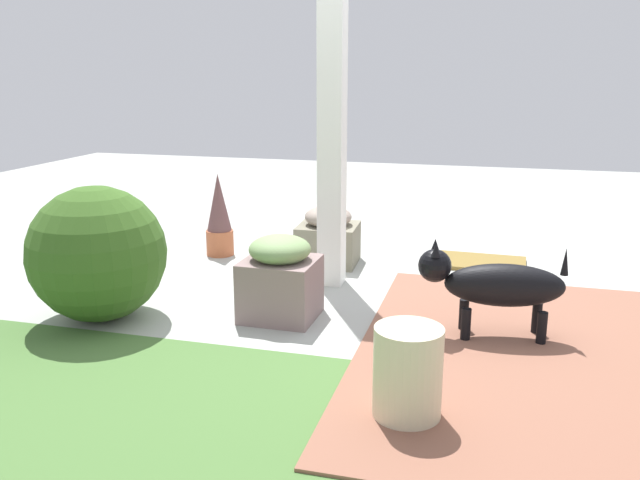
{
  "coord_description": "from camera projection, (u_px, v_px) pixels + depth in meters",
  "views": [
    {
      "loc": [
        -0.65,
        3.93,
        1.38
      ],
      "look_at": [
        0.34,
        0.29,
        0.41
      ],
      "focal_mm": 37.2,
      "sensor_mm": 36.0,
      "label": 1
    }
  ],
  "objects": [
    {
      "name": "brick_path",
      "position": [
        544.0,
        360.0,
        3.23
      ],
      "size": [
        1.8,
        2.4,
        0.02
      ],
      "primitive_type": "cube",
      "color": "brown",
      "rests_on": "ground"
    },
    {
      "name": "doormat",
      "position": [
        479.0,
        262.0,
        4.83
      ],
      "size": [
        0.67,
        0.44,
        0.03
      ],
      "primitive_type": "cube",
      "rotation": [
        0.0,
        0.0,
        -0.03
      ],
      "color": "olive",
      "rests_on": "ground"
    },
    {
      "name": "terracotta_pot_spiky",
      "position": [
        219.0,
        217.0,
        5.02
      ],
      "size": [
        0.21,
        0.21,
        0.63
      ],
      "color": "#B55D3A",
      "rests_on": "ground"
    },
    {
      "name": "ceramic_urn",
      "position": [
        408.0,
        374.0,
        2.66
      ],
      "size": [
        0.28,
        0.28,
        0.39
      ],
      "primitive_type": "cylinder",
      "color": "beige",
      "rests_on": "ground"
    },
    {
      "name": "round_shrub",
      "position": [
        97.0,
        254.0,
        3.7
      ],
      "size": [
        0.77,
        0.77,
        0.77
      ],
      "primitive_type": "sphere",
      "color": "#355A1E",
      "rests_on": "ground"
    },
    {
      "name": "porch_pillar",
      "position": [
        332.0,
        132.0,
        4.17
      ],
      "size": [
        0.16,
        0.16,
        2.0
      ],
      "primitive_type": "cube",
      "color": "white",
      "rests_on": "ground"
    },
    {
      "name": "stone_planter_mid",
      "position": [
        280.0,
        278.0,
        3.75
      ],
      "size": [
        0.42,
        0.39,
        0.48
      ],
      "color": "gray",
      "rests_on": "ground"
    },
    {
      "name": "stone_planter_nearest",
      "position": [
        328.0,
        237.0,
        4.82
      ],
      "size": [
        0.44,
        0.41,
        0.43
      ],
      "color": "slate",
      "rests_on": "ground"
    },
    {
      "name": "dog",
      "position": [
        494.0,
        284.0,
        3.44
      ],
      "size": [
        0.76,
        0.28,
        0.52
      ],
      "color": "black",
      "rests_on": "ground"
    },
    {
      "name": "ground_plane",
      "position": [
        384.0,
        295.0,
        4.18
      ],
      "size": [
        12.0,
        12.0,
        0.0
      ],
      "primitive_type": "plane",
      "color": "#A1A59E"
    }
  ]
}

